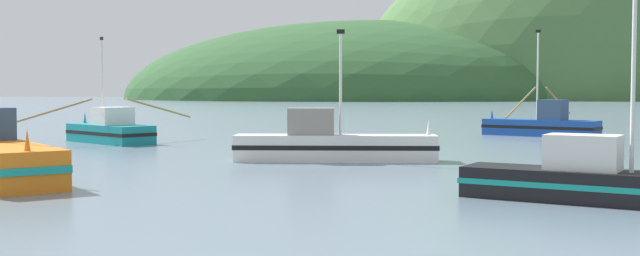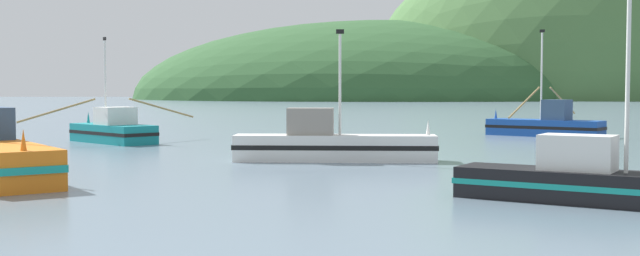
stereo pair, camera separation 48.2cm
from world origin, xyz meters
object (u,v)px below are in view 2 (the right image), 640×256
Objects in this scene: fishing_boat_blue at (546,125)px; fishing_boat_white at (332,144)px; fishing_boat_teal at (113,130)px; fishing_boat_black at (623,184)px.

fishing_boat_white is at bearing 88.10° from fishing_boat_blue.
fishing_boat_teal reaches higher than fishing_boat_black.
fishing_boat_white is (12.90, -12.11, 0.02)m from fishing_boat_teal.
fishing_boat_white is 1.00× the size of fishing_boat_black.
fishing_boat_white is 23.52m from fishing_boat_blue.
fishing_boat_blue is (28.22, 5.73, 0.04)m from fishing_boat_teal.
fishing_boat_white is 1.01× the size of fishing_boat_blue.
fishing_boat_blue is (7.56, 31.22, 0.19)m from fishing_boat_black.
fishing_boat_teal reaches higher than fishing_boat_white.
fishing_boat_teal is 0.93× the size of fishing_boat_white.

